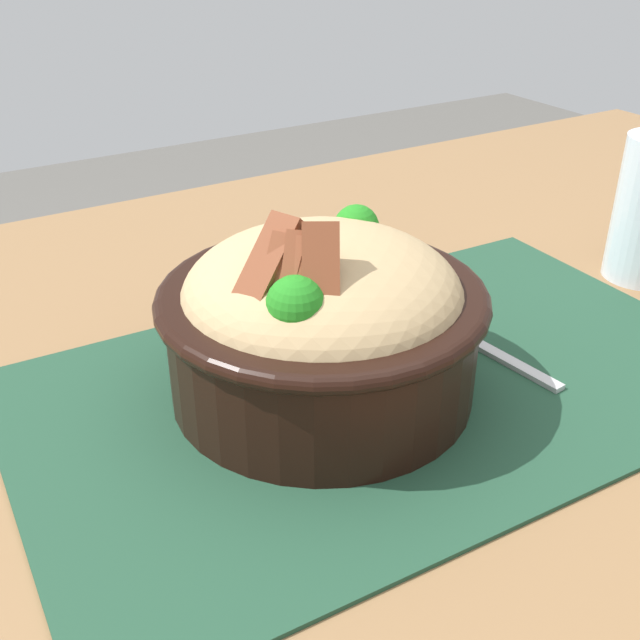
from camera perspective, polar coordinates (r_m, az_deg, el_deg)
The scene contains 4 objects.
table at distance 0.57m, azimuth 6.62°, elevation -8.27°, with size 1.38×0.82×0.74m.
placemat at distance 0.51m, azimuth 4.90°, elevation -4.63°, with size 0.47×0.29×0.00m, color #1E422D.
bowl at distance 0.47m, azimuth -0.01°, elevation 0.32°, with size 0.24×0.24×0.13m.
fork at distance 0.56m, azimuth 11.28°, elevation -1.61°, with size 0.03×0.14×0.00m.
Camera 1 is at (-0.29, -0.35, 1.03)m, focal length 43.36 mm.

